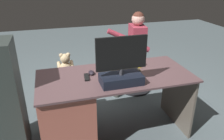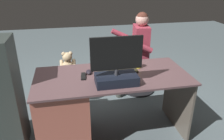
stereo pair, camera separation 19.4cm
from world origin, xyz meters
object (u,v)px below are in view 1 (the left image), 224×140
keyboard (120,71)px  person (132,47)px  visitor_chair (136,74)px  computer_mouse (91,73)px  monitor (121,70)px  tv_remote (87,77)px  desk (76,110)px  cup (139,63)px  teddy_bear (66,65)px  office_chair_teddy (68,87)px

keyboard → person: person is taller
visitor_chair → computer_mouse: bearing=44.5°
monitor → computer_mouse: 0.38m
person → monitor: bearing=64.1°
monitor → visitor_chair: 1.40m
tv_remote → visitor_chair: size_ratio=0.31×
person → tv_remote: bearing=47.2°
desk → tv_remote: (-0.13, -0.01, 0.36)m
keyboard → visitor_chair: bearing=-122.4°
keyboard → tv_remote: (0.36, 0.05, -0.00)m
person → desk: bearing=43.3°
desk → keyboard: (-0.50, -0.07, 0.36)m
desk → tv_remote: tv_remote is taller
cup → person: person is taller
tv_remote → person: 1.21m
desk → monitor: monitor is taller
desk → visitor_chair: bearing=-138.6°
computer_mouse → tv_remote: computer_mouse is taller
monitor → keyboard: (-0.07, -0.25, -0.12)m
cup → teddy_bear: 1.02m
office_chair_teddy → person: (-0.97, -0.13, 0.45)m
keyboard → visitor_chair: (-0.54, -0.85, -0.49)m
keyboard → tv_remote: keyboard is taller
teddy_bear → computer_mouse: bearing=107.0°
desk → person: size_ratio=1.31×
computer_mouse → tv_remote: bearing=49.2°
keyboard → computer_mouse: bearing=-4.3°
cup → teddy_bear: size_ratio=0.32×
office_chair_teddy → visitor_chair: bearing=-172.5°
cup → teddy_bear: bearing=-40.2°
tv_remote → office_chair_teddy: size_ratio=0.31×
desk → tv_remote: size_ratio=10.53×
person → keyboard: bearing=61.3°
teddy_bear → person: bearing=-173.1°
cup → visitor_chair: bearing=-110.5°
computer_mouse → teddy_bear: bearing=-73.0°
monitor → tv_remote: monitor is taller
computer_mouse → tv_remote: 0.10m
monitor → teddy_bear: bearing=-65.5°
computer_mouse → desk: bearing=24.1°
keyboard → visitor_chair: size_ratio=0.87×
cup → person: bearing=-105.4°
desk → office_chair_teddy: bearing=-88.8°
teddy_bear → person: person is taller
teddy_bear → desk: bearing=91.1°
computer_mouse → person: 1.11m
keyboard → person: size_ratio=0.35×
monitor → office_chair_teddy: size_ratio=0.99×
tv_remote → person: person is taller
computer_mouse → cup: cup is taller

